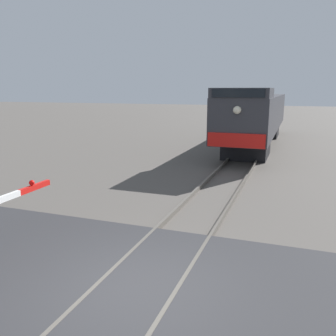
% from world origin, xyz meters
% --- Properties ---
extents(ground_plane, '(160.00, 160.00, 0.00)m').
position_xyz_m(ground_plane, '(0.00, 0.00, 0.00)').
color(ground_plane, '#514C47').
extents(rail_track_left, '(0.08, 80.00, 0.15)m').
position_xyz_m(rail_track_left, '(-0.72, 0.00, 0.07)').
color(rail_track_left, '#59544C').
rests_on(rail_track_left, ground_plane).
extents(rail_track_right, '(0.08, 80.00, 0.15)m').
position_xyz_m(rail_track_right, '(0.72, 0.00, 0.07)').
color(rail_track_right, '#59544C').
rests_on(rail_track_right, ground_plane).
extents(road_surface, '(36.00, 5.62, 0.14)m').
position_xyz_m(road_surface, '(0.00, 0.00, 0.07)').
color(road_surface, '#2D2D30').
rests_on(road_surface, ground_plane).
extents(locomotive, '(2.72, 17.00, 3.70)m').
position_xyz_m(locomotive, '(0.00, 18.94, 1.97)').
color(locomotive, black).
rests_on(locomotive, ground_plane).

